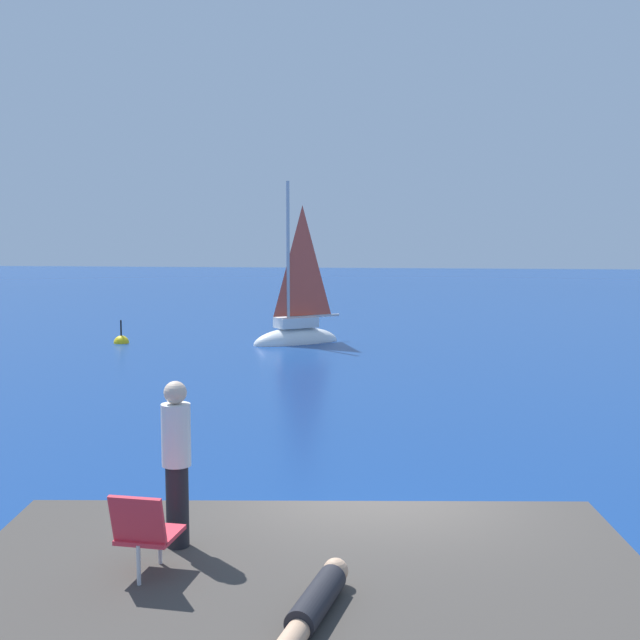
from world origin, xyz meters
TOP-DOWN VIEW (x-y plane):
  - ground_plane at (0.00, 0.00)m, footprint 160.00×160.00m
  - boulder_seaward at (-0.21, -0.58)m, footprint 2.08×1.98m
  - boulder_inland at (-0.03, -0.20)m, footprint 1.70×1.68m
  - sailboat_near at (-3.90, 20.25)m, footprint 3.43×2.91m
  - person_sunbather at (-0.35, -3.38)m, footprint 0.50×1.75m
  - person_standing at (-1.83, -1.97)m, footprint 0.28×0.28m
  - beach_chair at (-1.90, -2.72)m, footprint 0.53×0.64m
  - marker_buoy at (-10.28, 19.48)m, footprint 0.56×0.56m

SIDE VIEW (x-z plane):
  - ground_plane at x=0.00m, z-range 0.00..0.00m
  - boulder_seaward at x=-0.21m, z-range -0.56..0.56m
  - boulder_inland at x=-0.03m, z-range -0.50..0.50m
  - marker_buoy at x=-10.28m, z-range -0.56..0.57m
  - sailboat_near at x=-3.90m, z-range -2.88..3.58m
  - person_sunbather at x=-0.35m, z-range 1.09..1.34m
  - beach_chair at x=-1.90m, z-range 1.14..1.94m
  - person_standing at x=-1.83m, z-range 1.15..2.77m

